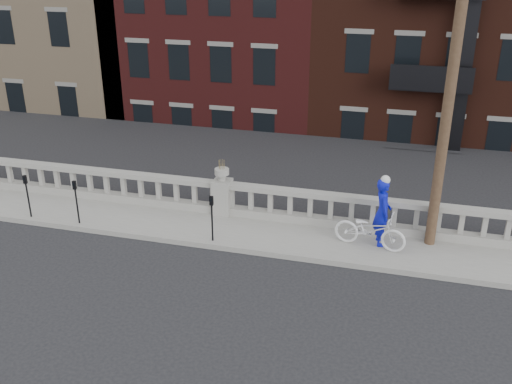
# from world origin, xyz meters

# --- Properties ---
(ground) EXTENTS (120.00, 120.00, 0.00)m
(ground) POSITION_xyz_m (0.00, 0.00, 0.00)
(ground) COLOR black
(ground) RESTS_ON ground
(sidewalk) EXTENTS (32.00, 2.20, 0.15)m
(sidewalk) POSITION_xyz_m (0.00, 3.00, 0.07)
(sidewalk) COLOR gray
(sidewalk) RESTS_ON ground
(balustrade) EXTENTS (28.00, 0.34, 1.03)m
(balustrade) POSITION_xyz_m (0.00, 3.95, 0.64)
(balustrade) COLOR gray
(balustrade) RESTS_ON sidewalk
(planter_pedestal) EXTENTS (0.55, 0.55, 1.76)m
(planter_pedestal) POSITION_xyz_m (0.00, 3.95, 0.83)
(planter_pedestal) COLOR gray
(planter_pedestal) RESTS_ON sidewalk
(lower_level) EXTENTS (80.00, 44.00, 20.80)m
(lower_level) POSITION_xyz_m (0.56, 23.04, 2.63)
(lower_level) COLOR #605E59
(lower_level) RESTS_ON ground
(utility_pole) EXTENTS (1.60, 0.28, 10.00)m
(utility_pole) POSITION_xyz_m (6.20, 3.60, 5.24)
(utility_pole) COLOR #422D1E
(utility_pole) RESTS_ON sidewalk
(parking_meter_a) EXTENTS (0.10, 0.09, 1.36)m
(parking_meter_a) POSITION_xyz_m (-5.60, 2.15, 1.00)
(parking_meter_a) COLOR black
(parking_meter_a) RESTS_ON sidewalk
(parking_meter_b) EXTENTS (0.10, 0.09, 1.36)m
(parking_meter_b) POSITION_xyz_m (-3.94, 2.15, 1.00)
(parking_meter_b) COLOR black
(parking_meter_b) RESTS_ON sidewalk
(parking_meter_c) EXTENTS (0.10, 0.09, 1.36)m
(parking_meter_c) POSITION_xyz_m (0.29, 2.15, 1.00)
(parking_meter_c) COLOR black
(parking_meter_c) RESTS_ON sidewalk
(bicycle) EXTENTS (2.06, 1.01, 1.04)m
(bicycle) POSITION_xyz_m (4.58, 2.94, 0.67)
(bicycle) COLOR silver
(bicycle) RESTS_ON sidewalk
(cyclist) EXTENTS (0.60, 0.78, 1.92)m
(cyclist) POSITION_xyz_m (4.85, 3.23, 1.11)
(cyclist) COLOR #0C12B7
(cyclist) RESTS_ON sidewalk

